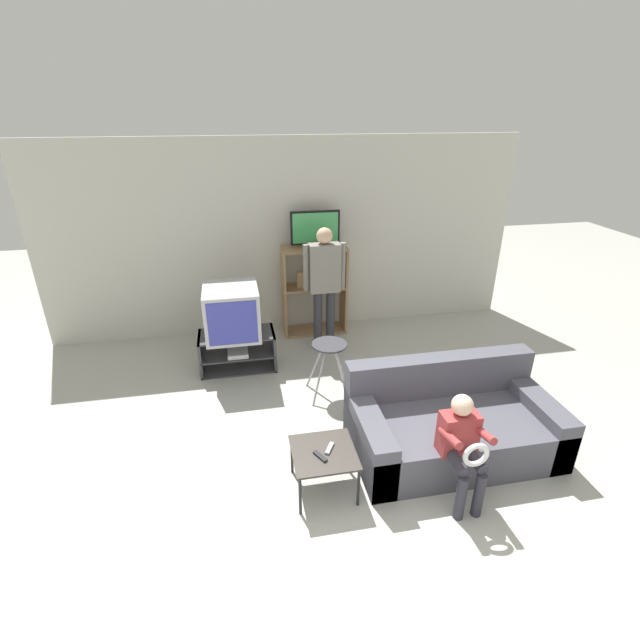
# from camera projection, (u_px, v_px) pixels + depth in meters

# --- Properties ---
(ground_plane) EXTENTS (18.00, 18.00, 0.00)m
(ground_plane) POSITION_uv_depth(u_px,v_px,m) (365.00, 566.00, 3.24)
(ground_plane) COLOR #ADADA3
(wall_back) EXTENTS (6.40, 0.06, 2.60)m
(wall_back) POSITION_uv_depth(u_px,v_px,m) (287.00, 238.00, 6.24)
(wall_back) COLOR beige
(wall_back) RESTS_ON ground_plane
(tv_stand) EXTENTS (0.90, 0.45, 0.46)m
(tv_stand) POSITION_uv_depth(u_px,v_px,m) (238.00, 351.00, 5.60)
(tv_stand) COLOR #38383D
(tv_stand) RESTS_ON ground_plane
(television_main) EXTENTS (0.62, 0.66, 0.59)m
(television_main) POSITION_uv_depth(u_px,v_px,m) (232.00, 312.00, 5.36)
(television_main) COLOR #B2B2B7
(television_main) RESTS_ON tv_stand
(media_shelf) EXTENTS (0.87, 0.36, 1.23)m
(media_shelf) POSITION_uv_depth(u_px,v_px,m) (314.00, 290.00, 6.36)
(media_shelf) COLOR #9E7A51
(media_shelf) RESTS_ON ground_plane
(television_flat) EXTENTS (0.65, 0.20, 0.48)m
(television_flat) POSITION_uv_depth(u_px,v_px,m) (315.00, 230.00, 6.03)
(television_flat) COLOR black
(television_flat) RESTS_ON media_shelf
(folding_stool) EXTENTS (0.45, 0.42, 0.63)m
(folding_stool) POSITION_uv_depth(u_px,v_px,m) (329.00, 352.00, 4.97)
(folding_stool) COLOR #99999E
(folding_stool) RESTS_ON ground_plane
(snack_table) EXTENTS (0.51, 0.51, 0.39)m
(snack_table) POSITION_uv_depth(u_px,v_px,m) (324.00, 455.00, 3.76)
(snack_table) COLOR #38332D
(snack_table) RESTS_ON ground_plane
(remote_control_black) EXTENTS (0.10, 0.14, 0.02)m
(remote_control_black) POSITION_uv_depth(u_px,v_px,m) (320.00, 456.00, 3.68)
(remote_control_black) COLOR #232328
(remote_control_black) RESTS_ON snack_table
(remote_control_white) EXTENTS (0.10, 0.14, 0.02)m
(remote_control_white) POSITION_uv_depth(u_px,v_px,m) (330.00, 448.00, 3.76)
(remote_control_white) COLOR gray
(remote_control_white) RESTS_ON snack_table
(couch) EXTENTS (1.82, 0.98, 0.79)m
(couch) POSITION_uv_depth(u_px,v_px,m) (451.00, 424.00, 4.26)
(couch) COLOR #4C4C56
(couch) RESTS_ON ground_plane
(person_standing_adult) EXTENTS (0.53, 0.20, 1.61)m
(person_standing_adult) POSITION_uv_depth(u_px,v_px,m) (324.00, 278.00, 5.75)
(person_standing_adult) COLOR #2D2D33
(person_standing_adult) RESTS_ON ground_plane
(person_seated_child) EXTENTS (0.33, 0.43, 0.92)m
(person_seated_child) POSITION_uv_depth(u_px,v_px,m) (462.00, 442.00, 3.60)
(person_seated_child) COLOR #2D2D38
(person_seated_child) RESTS_ON ground_plane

